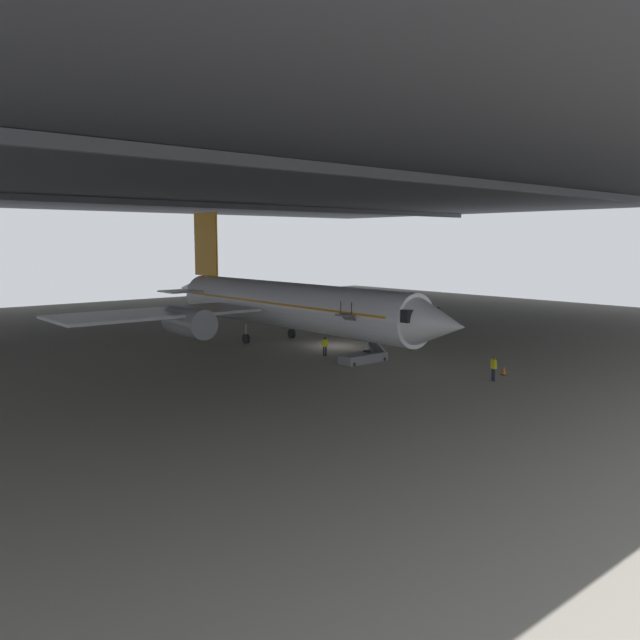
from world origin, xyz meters
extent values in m
plane|color=gray|center=(0.00, 0.00, 0.00)|extent=(110.00, 110.00, 0.00)
cube|color=#38383D|center=(0.00, 13.75, 14.96)|extent=(121.00, 99.00, 1.20)
cube|color=#4C4F54|center=(0.00, -11.00, 13.96)|extent=(115.50, 0.50, 0.70)
cube|color=#4C4F54|center=(0.00, 30.25, 13.96)|extent=(115.50, 0.50, 0.70)
cylinder|color=white|center=(-2.80, 3.44, 3.65)|extent=(4.37, 30.64, 4.11)
cone|color=white|center=(-2.95, -13.72, 3.65)|extent=(4.07, 4.96, 4.02)
cube|color=black|center=(-2.93, -11.12, 4.17)|extent=(3.51, 2.90, 0.90)
cone|color=white|center=(-2.66, 20.59, 4.06)|extent=(3.55, 6.60, 3.49)
cube|color=orange|center=(-2.68, 17.99, 9.07)|extent=(0.28, 4.48, 6.72)
cube|color=white|center=(0.19, 16.85, 4.27)|extent=(5.25, 3.40, 0.16)
cube|color=white|center=(-5.56, 16.90, 4.27)|extent=(5.25, 3.40, 0.16)
cube|color=white|center=(7.88, 8.30, 3.24)|extent=(17.23, 7.61, 0.24)
cylinder|color=#9EA3A8|center=(5.80, 6.09, 2.52)|extent=(2.59, 5.36, 2.55)
cube|color=white|center=(-13.40, 8.49, 3.24)|extent=(17.23, 7.61, 0.24)
cylinder|color=#9EA3A8|center=(-11.36, 6.24, 2.52)|extent=(2.59, 5.36, 2.55)
cube|color=orange|center=(-2.80, 3.44, 3.96)|extent=(4.43, 28.40, 0.16)
cylinder|color=#9EA3A8|center=(-2.89, -6.83, 1.25)|extent=(0.20, 0.20, 1.15)
cylinder|color=black|center=(-2.89, -6.83, 0.45)|extent=(0.31, 0.90, 0.90)
cylinder|color=#9EA3A8|center=(-0.13, 6.40, 1.25)|extent=(0.20, 0.20, 1.15)
cylinder|color=black|center=(-0.13, 6.40, 0.45)|extent=(0.31, 0.90, 0.90)
cylinder|color=#9EA3A8|center=(-5.43, 6.45, 1.25)|extent=(0.20, 0.20, 1.15)
cylinder|color=black|center=(-5.43, 6.45, 0.45)|extent=(0.31, 0.90, 0.90)
cube|color=slate|center=(-3.51, -7.01, 0.35)|extent=(4.04, 1.53, 0.70)
cube|color=slate|center=(-3.51, -7.01, 2.28)|extent=(3.75, 1.33, 3.25)
cube|color=slate|center=(-5.35, -6.99, 3.86)|extent=(1.11, 1.31, 0.12)
cylinder|color=black|center=(-5.35, -7.59, 4.36)|extent=(0.06, 0.06, 1.00)
cylinder|color=black|center=(-5.34, -6.39, 4.36)|extent=(0.06, 0.06, 1.00)
cylinder|color=black|center=(-5.17, -7.70, 0.15)|extent=(0.30, 0.12, 0.30)
cylinder|color=black|center=(-5.16, -6.30, 0.15)|extent=(0.30, 0.12, 0.30)
cylinder|color=black|center=(-1.87, -7.72, 0.15)|extent=(0.30, 0.12, 0.30)
cylinder|color=black|center=(-1.86, -6.32, 0.15)|extent=(0.30, 0.12, 0.30)
cylinder|color=#232838|center=(-1.50, -17.57, 0.43)|extent=(0.14, 0.14, 0.86)
cylinder|color=#232838|center=(-1.45, -17.40, 0.43)|extent=(0.14, 0.14, 0.86)
cube|color=yellow|center=(-1.48, -17.48, 1.16)|extent=(0.30, 0.40, 0.61)
cylinder|color=yellow|center=(-1.53, -17.71, 1.19)|extent=(0.09, 0.09, 0.58)
cylinder|color=yellow|center=(-1.42, -17.26, 1.19)|extent=(0.09, 0.09, 0.58)
sphere|color=brown|center=(-1.48, -17.48, 1.59)|extent=(0.23, 0.23, 0.23)
cylinder|color=#232838|center=(-3.98, -3.12, 0.40)|extent=(0.14, 0.14, 0.80)
cylinder|color=#232838|center=(-4.14, -3.03, 0.40)|extent=(0.14, 0.14, 0.80)
cube|color=yellow|center=(-4.06, -3.08, 1.09)|extent=(0.42, 0.36, 0.57)
cylinder|color=yellow|center=(-3.86, -3.18, 1.12)|extent=(0.09, 0.09, 0.54)
cylinder|color=yellow|center=(-4.26, -2.97, 1.12)|extent=(0.09, 0.09, 0.54)
sphere|color=brown|center=(-4.06, -3.08, 1.49)|extent=(0.22, 0.22, 0.22)
cube|color=black|center=(0.78, -16.86, 0.02)|extent=(0.36, 0.36, 0.04)
cone|color=orange|center=(0.78, -16.86, 0.32)|extent=(0.30, 0.30, 0.56)
camera|label=1|loc=(-37.53, -41.55, 9.42)|focal=35.33mm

